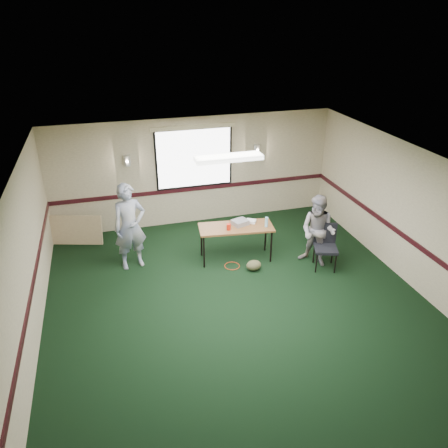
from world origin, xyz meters
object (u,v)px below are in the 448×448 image
object	(u,v)px
person_right	(318,231)
projector	(240,222)
folding_table	(236,229)
person_left	(130,227)
conference_chair	(325,242)

from	to	relation	value
person_right	projector	bearing A→B (deg)	-157.79
folding_table	person_left	bearing A→B (deg)	178.54
projector	person_right	size ratio (longest dim) A/B	0.20
person_right	person_left	bearing A→B (deg)	-146.22
projector	person_left	xyz separation A→B (m)	(-2.31, 0.26, 0.09)
conference_chair	person_right	world-z (taller)	person_right
person_left	person_right	xyz separation A→B (m)	(3.80, -0.98, -0.15)
folding_table	person_right	world-z (taller)	person_right
conference_chair	person_right	size ratio (longest dim) A/B	0.61
folding_table	conference_chair	size ratio (longest dim) A/B	1.72
conference_chair	person_right	distance (m)	0.29
projector	person_left	world-z (taller)	person_left
folding_table	projector	xyz separation A→B (m)	(0.11, 0.07, 0.11)
projector	person_right	world-z (taller)	person_right
projector	conference_chair	bearing A→B (deg)	-45.52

